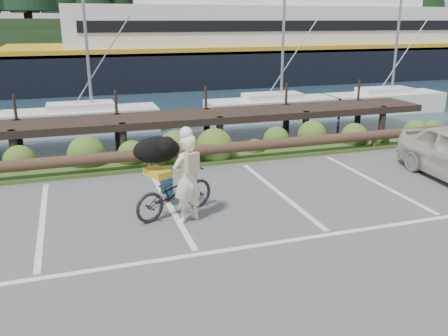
{
  "coord_description": "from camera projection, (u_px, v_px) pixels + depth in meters",
  "views": [
    {
      "loc": [
        -1.83,
        -7.5,
        3.87
      ],
      "look_at": [
        0.89,
        0.87,
        1.1
      ],
      "focal_mm": 38.0,
      "sensor_mm": 36.0,
      "label": 1
    }
  ],
  "objects": [
    {
      "name": "log_rail",
      "position": [
        149.0,
        171.0,
        12.68
      ],
      "size": [
        32.0,
        0.3,
        0.6
      ],
      "primitive_type": null,
      "color": "#443021",
      "rests_on": "ground"
    },
    {
      "name": "cyclist",
      "position": [
        187.0,
        179.0,
        9.27
      ],
      "size": [
        0.77,
        0.65,
        1.78
      ],
      "primitive_type": "imported",
      "rotation": [
        0.0,
        0.0,
        3.56
      ],
      "color": "white",
      "rests_on": "ground"
    },
    {
      "name": "vegetation_strip",
      "position": [
        145.0,
        162.0,
        13.3
      ],
      "size": [
        34.0,
        1.6,
        0.1
      ],
      "primitive_type": "cube",
      "color": "#3D5B21",
      "rests_on": "ground"
    },
    {
      "name": "dog",
      "position": [
        157.0,
        150.0,
        9.89
      ],
      "size": [
        0.84,
        1.1,
        0.57
      ],
      "primitive_type": "ellipsoid",
      "rotation": [
        0.0,
        0.0,
        1.98
      ],
      "color": "black",
      "rests_on": "bicycle"
    },
    {
      "name": "bicycle",
      "position": [
        175.0,
        192.0,
        9.7
      ],
      "size": [
        1.97,
        1.34,
        0.98
      ],
      "primitive_type": "imported",
      "rotation": [
        0.0,
        0.0,
        1.98
      ],
      "color": "black",
      "rests_on": "ground"
    },
    {
      "name": "harbor_backdrop",
      "position": [
        79.0,
        44.0,
        79.78
      ],
      "size": [
        170.0,
        160.0,
        30.0
      ],
      "color": "#192E3D",
      "rests_on": "ground"
    },
    {
      "name": "ground",
      "position": [
        192.0,
        245.0,
        8.51
      ],
      "size": [
        72.0,
        72.0,
        0.0
      ],
      "primitive_type": "plane",
      "color": "#4E4E50"
    }
  ]
}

